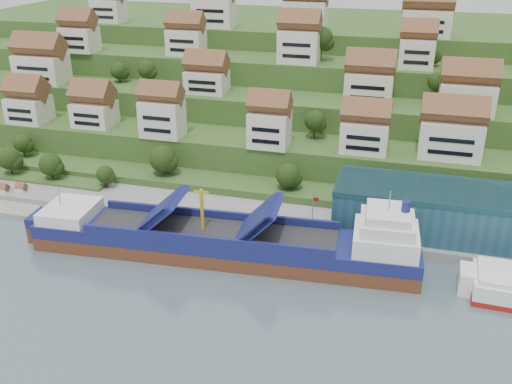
% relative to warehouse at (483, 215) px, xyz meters
% --- Properties ---
extents(ground, '(300.00, 300.00, 0.00)m').
position_rel_warehouse_xyz_m(ground, '(-52.00, -17.00, -7.20)').
color(ground, slate).
rests_on(ground, ground).
extents(quay, '(180.00, 14.00, 2.20)m').
position_rel_warehouse_xyz_m(quay, '(-32.00, -2.00, -6.10)').
color(quay, gray).
rests_on(quay, ground).
extents(pebble_beach, '(45.00, 20.00, 1.00)m').
position_rel_warehouse_xyz_m(pebble_beach, '(-110.00, -5.00, -6.70)').
color(pebble_beach, gray).
rests_on(pebble_beach, ground).
extents(hillside, '(260.00, 128.00, 31.00)m').
position_rel_warehouse_xyz_m(hillside, '(-52.00, 86.55, 3.46)').
color(hillside, '#2D4C1E').
rests_on(hillside, ground).
extents(hillside_village, '(160.77, 65.31, 29.18)m').
position_rel_warehouse_xyz_m(hillside_village, '(-47.52, 43.46, 17.27)').
color(hillside_village, white).
rests_on(hillside_village, ground).
extents(hillside_trees, '(144.19, 62.63, 31.39)m').
position_rel_warehouse_xyz_m(hillside_trees, '(-63.25, 26.73, 9.23)').
color(hillside_trees, '#243F15').
rests_on(hillside_trees, ground).
extents(warehouse, '(60.00, 15.00, 10.00)m').
position_rel_warehouse_xyz_m(warehouse, '(0.00, 0.00, 0.00)').
color(warehouse, '#224B5E').
rests_on(warehouse, quay).
extents(flagpole, '(1.28, 0.16, 8.00)m').
position_rel_warehouse_xyz_m(flagpole, '(-33.89, -7.00, -0.32)').
color(flagpole, gray).
rests_on(flagpole, quay).
extents(cargo_ship, '(77.90, 17.17, 17.13)m').
position_rel_warehouse_xyz_m(cargo_ship, '(-48.03, -17.72, -3.93)').
color(cargo_ship, brown).
rests_on(cargo_ship, ground).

